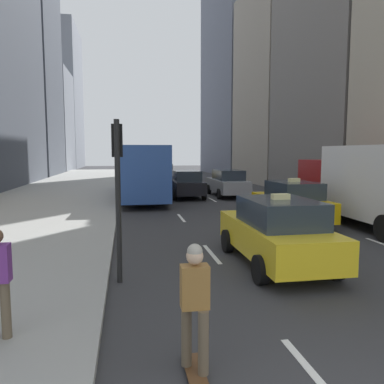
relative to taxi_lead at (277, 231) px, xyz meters
The scene contains 12 objects.
sidewalk_left 21.90m from the taxi_lead, 112.00° to the left, with size 8.00×66.00×0.15m, color #9E9E99.
lane_markings 16.38m from the taxi_lead, 85.09° to the left, with size 5.72×56.00×0.01m.
building_row_left 38.36m from the taxi_lead, 114.59° to the left, with size 6.00×79.08×32.41m.
taxi_lead is the anchor object (origin of this frame).
taxi_second 29.40m from the taxi_lead, 90.00° to the left, with size 2.02×4.40×1.87m.
taxi_third 5.91m from the taxi_lead, 61.70° to the left, with size 2.02×4.40×1.87m.
sedan_black_near 15.17m from the taxi_lead, 79.37° to the left, with size 2.02×4.86×1.76m.
sedan_silver_behind 14.75m from the taxi_lead, 90.00° to the left, with size 2.02×4.68×1.74m.
city_bus 15.40m from the taxi_lead, 100.54° to the left, with size 2.80×11.61×3.25m.
box_truck 6.85m from the taxi_lead, 34.57° to the left, with size 2.58×8.40×3.15m.
skateboarder 5.24m from the taxi_lead, 123.98° to the right, with size 0.36×0.80×1.75m.
traffic_light_pole 4.27m from the taxi_lead, behind, with size 0.24×0.42×3.60m.
Camera 1 is at (-2.56, -2.18, 2.89)m, focal length 35.00 mm.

